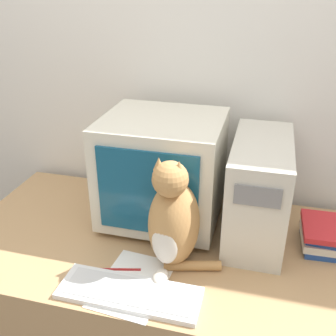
{
  "coord_description": "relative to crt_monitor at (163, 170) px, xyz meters",
  "views": [
    {
      "loc": [
        0.35,
        -0.78,
        1.69
      ],
      "look_at": [
        0.04,
        0.43,
        1.07
      ],
      "focal_mm": 42.0,
      "sensor_mm": 36.0,
      "label": 1
    }
  ],
  "objects": [
    {
      "name": "keyboard",
      "position": [
        0.01,
        -0.45,
        -0.22
      ],
      "size": [
        0.46,
        0.15,
        0.02
      ],
      "color": "silver",
      "rests_on": "desk"
    },
    {
      "name": "book_stack",
      "position": [
        0.63,
        -0.03,
        -0.18
      ],
      "size": [
        0.17,
        0.2,
        0.1
      ],
      "color": "#234793",
      "rests_on": "desk"
    },
    {
      "name": "computer_tower",
      "position": [
        0.37,
        -0.0,
        -0.03
      ],
      "size": [
        0.21,
        0.48,
        0.38
      ],
      "color": "beige",
      "rests_on": "desk"
    },
    {
      "name": "pen",
      "position": [
        -0.06,
        -0.35,
        -0.22
      ],
      "size": [
        0.15,
        0.04,
        0.01
      ],
      "color": "maroon",
      "rests_on": "desk"
    },
    {
      "name": "desk",
      "position": [
        0.02,
        -0.15,
        -0.61
      ],
      "size": [
        1.53,
        0.8,
        0.77
      ],
      "color": "tan",
      "rests_on": "ground_plane"
    },
    {
      "name": "cat",
      "position": [
        0.11,
        -0.26,
        -0.05
      ],
      "size": [
        0.27,
        0.27,
        0.41
      ],
      "rotation": [
        0.0,
        0.0,
        -0.14
      ],
      "color": "#B7844C",
      "rests_on": "desk"
    },
    {
      "name": "paper_sheet",
      "position": [
        0.01,
        -0.4,
        -0.22
      ],
      "size": [
        0.23,
        0.31,
        0.0
      ],
      "color": "white",
      "rests_on": "desk"
    },
    {
      "name": "wall_back",
      "position": [
        0.02,
        0.31,
        0.25
      ],
      "size": [
        7.0,
        0.05,
        2.5
      ],
      "color": "silver",
      "rests_on": "ground_plane"
    },
    {
      "name": "crt_monitor",
      "position": [
        0.0,
        0.0,
        0.0
      ],
      "size": [
        0.46,
        0.41,
        0.44
      ],
      "color": "beige",
      "rests_on": "desk"
    }
  ]
}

